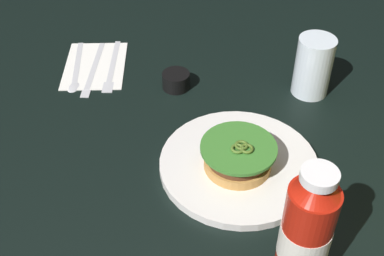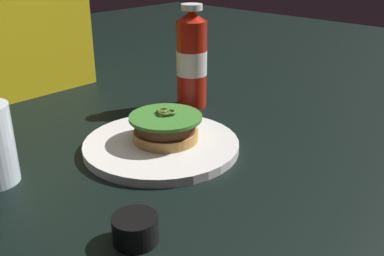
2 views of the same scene
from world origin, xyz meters
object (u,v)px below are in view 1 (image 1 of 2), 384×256
fork_utensil (112,69)px  condiment_cup (176,80)px  butter_knife (93,71)px  water_glass (313,66)px  burger_sandwich (238,156)px  dinner_plate (239,165)px  spoon_utensil (76,72)px  ketchup_bottle (305,236)px  napkin (95,65)px

fork_utensil → condiment_cup: bearing=80.6°
butter_knife → water_glass: bearing=95.6°
burger_sandwich → dinner_plate: bearing=175.2°
water_glass → spoon_utensil: water_glass is taller
burger_sandwich → condiment_cup: (-0.21, -0.17, -0.02)m
dinner_plate → burger_sandwich: size_ratio=2.14×
ketchup_bottle → spoon_utensil: ketchup_bottle is taller
condiment_cup → butter_knife: condiment_cup is taller
burger_sandwich → fork_utensil: bearing=-126.5°
burger_sandwich → spoon_utensil: 0.44m
condiment_cup → fork_utensil: 0.16m
condiment_cup → fork_utensil: condiment_cup is taller
spoon_utensil → ketchup_bottle: bearing=51.9°
dinner_plate → butter_knife: (-0.21, -0.36, -0.00)m
spoon_utensil → fork_utensil: size_ratio=0.94×
burger_sandwich → ketchup_bottle: size_ratio=0.58×
dinner_plate → ketchup_bottle: size_ratio=1.24×
ketchup_bottle → water_glass: (-0.46, -0.01, -0.04)m
water_glass → spoon_utensil: size_ratio=0.67×
spoon_utensil → water_glass: bearing=96.6°
dinner_plate → ketchup_bottle: bearing=29.8°
condiment_cup → spoon_utensil: condiment_cup is taller
napkin → spoon_utensil: spoon_utensil is taller
water_glass → condiment_cup: water_glass is taller
water_glass → napkin: size_ratio=0.68×
dinner_plate → spoon_utensil: bearing=-116.6°
ketchup_bottle → butter_knife: ketchup_bottle is taller
dinner_plate → ketchup_bottle: (0.20, 0.12, 0.10)m
water_glass → napkin: bearing=-87.7°
ketchup_bottle → butter_knife: size_ratio=1.07×
ketchup_bottle → fork_utensil: 0.62m
napkin → butter_knife: butter_knife is taller
ketchup_bottle → butter_knife: 0.64m
burger_sandwich → butter_knife: size_ratio=0.62×
condiment_cup → ketchup_bottle: bearing=35.1°
butter_knife → burger_sandwich: bearing=58.4°
ketchup_bottle → spoon_utensil: size_ratio=1.20×
ketchup_bottle → butter_knife: (-0.41, -0.47, -0.10)m
condiment_cup → butter_knife: size_ratio=0.28×
dinner_plate → burger_sandwich: burger_sandwich is taller
dinner_plate → spoon_utensil: dinner_plate is taller
dinner_plate → burger_sandwich: 0.03m
ketchup_bottle → napkin: bearing=-132.3°
napkin → spoon_utensil: 0.05m
burger_sandwich → condiment_cup: size_ratio=2.24×
dinner_plate → spoon_utensil: size_ratio=1.48×
burger_sandwich → ketchup_bottle: (0.19, 0.12, 0.07)m
ketchup_bottle → spoon_utensil: (-0.40, -0.51, -0.10)m
dinner_plate → butter_knife: bearing=-120.2°
dinner_plate → water_glass: water_glass is taller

